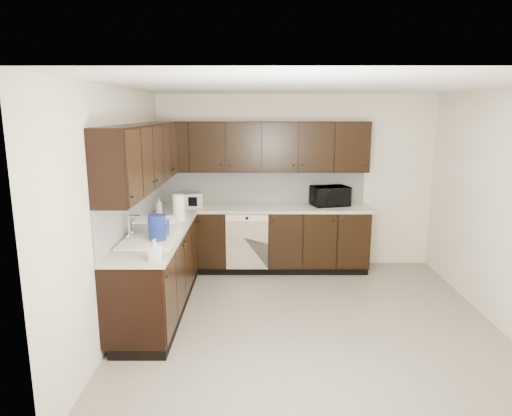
{
  "coord_description": "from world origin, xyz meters",
  "views": [
    {
      "loc": [
        -0.56,
        -4.62,
        2.25
      ],
      "look_at": [
        -0.57,
        0.6,
        1.15
      ],
      "focal_mm": 32.0,
      "sensor_mm": 36.0,
      "label": 1
    }
  ],
  "objects_px": {
    "microwave": "(330,196)",
    "toaster_oven": "(189,200)",
    "sink": "(151,245)",
    "blue_pitcher": "(157,229)",
    "storage_bin": "(156,227)"
  },
  "relations": [
    {
      "from": "sink",
      "to": "blue_pitcher",
      "type": "xyz_separation_m",
      "value": [
        0.09,
        -0.08,
        0.2
      ]
    },
    {
      "from": "storage_bin",
      "to": "blue_pitcher",
      "type": "distance_m",
      "value": 0.32
    },
    {
      "from": "toaster_oven",
      "to": "storage_bin",
      "type": "height_order",
      "value": "toaster_oven"
    },
    {
      "from": "microwave",
      "to": "blue_pitcher",
      "type": "relative_size",
      "value": 1.82
    },
    {
      "from": "sink",
      "to": "microwave",
      "type": "height_order",
      "value": "microwave"
    },
    {
      "from": "microwave",
      "to": "toaster_oven",
      "type": "xyz_separation_m",
      "value": [
        -1.99,
        -0.08,
        -0.04
      ]
    },
    {
      "from": "sink",
      "to": "toaster_oven",
      "type": "bearing_deg",
      "value": 84.26
    },
    {
      "from": "blue_pitcher",
      "to": "toaster_oven",
      "type": "bearing_deg",
      "value": 103.99
    },
    {
      "from": "sink",
      "to": "blue_pitcher",
      "type": "distance_m",
      "value": 0.23
    },
    {
      "from": "sink",
      "to": "microwave",
      "type": "xyz_separation_m",
      "value": [
        2.15,
        1.76,
        0.2
      ]
    },
    {
      "from": "blue_pitcher",
      "to": "storage_bin",
      "type": "bearing_deg",
      "value": 120.69
    },
    {
      "from": "microwave",
      "to": "blue_pitcher",
      "type": "distance_m",
      "value": 2.76
    },
    {
      "from": "toaster_oven",
      "to": "sink",
      "type": "bearing_deg",
      "value": -120.42
    },
    {
      "from": "storage_bin",
      "to": "blue_pitcher",
      "type": "bearing_deg",
      "value": -75.74
    },
    {
      "from": "microwave",
      "to": "toaster_oven",
      "type": "relative_size",
      "value": 1.61
    }
  ]
}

